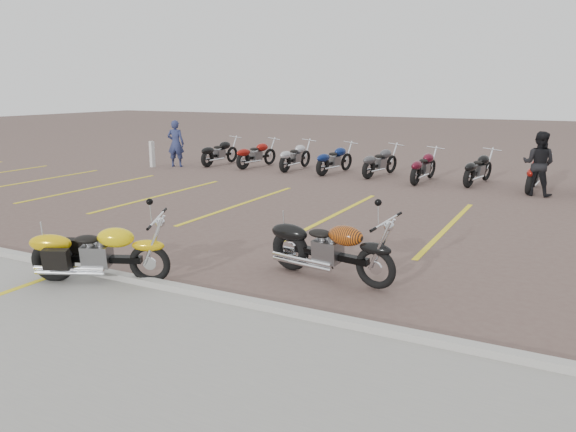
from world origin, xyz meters
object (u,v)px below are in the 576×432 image
(yellow_cruiser, at_px, (98,255))
(person_b, at_px, (539,164))
(person_a, at_px, (176,144))
(bollard, at_px, (152,154))
(flame_cruiser, at_px, (329,250))

(yellow_cruiser, height_order, person_b, person_b)
(person_a, distance_m, person_b, 12.93)
(person_a, height_order, bollard, person_a)
(flame_cruiser, distance_m, person_a, 14.09)
(flame_cruiser, bearing_deg, bollard, 151.24)
(bollard, bearing_deg, flame_cruiser, -38.01)
(flame_cruiser, xyz_separation_m, person_b, (2.39, 9.34, 0.44))
(person_b, bearing_deg, person_a, 10.85)
(person_a, height_order, person_b, person_b)
(person_a, bearing_deg, person_b, 161.35)
(yellow_cruiser, xyz_separation_m, person_a, (-7.39, 11.20, 0.44))
(yellow_cruiser, distance_m, person_b, 12.50)
(person_a, xyz_separation_m, bollard, (-0.77, -0.51, -0.40))
(bollard, bearing_deg, person_b, 2.13)
(flame_cruiser, height_order, person_b, person_b)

